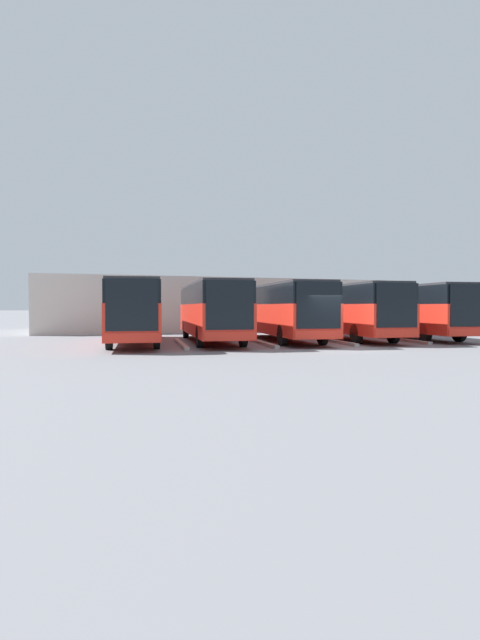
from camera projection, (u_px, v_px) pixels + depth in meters
name	position (u px, v px, depth m)	size (l,w,h in m)	color
ground_plane	(337.00, 349.00, 23.11)	(600.00, 600.00, 0.00)	slate
bus_0	(407.00, 309.00, 31.36)	(4.10, 12.42, 3.25)	red
curb_divider_0	(397.00, 339.00, 29.01)	(0.24, 6.93, 0.15)	#9E9E99
bus_1	(347.00, 309.00, 30.19)	(4.10, 12.42, 3.25)	red
curb_divider_1	(331.00, 341.00, 27.84)	(0.24, 6.93, 0.15)	#9E9E99
bus_2	(282.00, 309.00, 28.91)	(4.10, 12.42, 3.25)	red
curb_divider_2	(260.00, 342.00, 26.56)	(0.24, 6.93, 0.15)	#9E9E99
bus_3	(211.00, 309.00, 27.79)	(4.10, 12.42, 3.25)	red
curb_divider_3	(181.00, 344.00, 25.44)	(0.24, 6.93, 0.15)	#9E9E99
bus_4	(134.00, 310.00, 26.56)	(4.10, 12.42, 3.25)	red
station_building	(208.00, 305.00, 43.99)	(28.45, 14.82, 4.26)	beige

